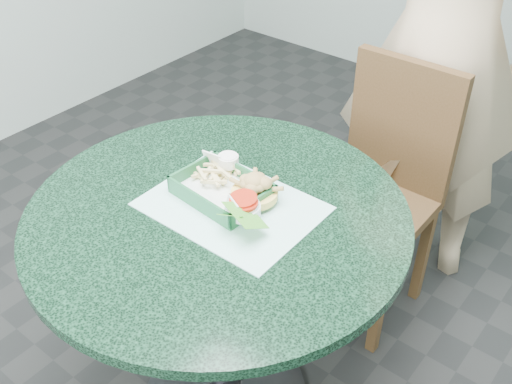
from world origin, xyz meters
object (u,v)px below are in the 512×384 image
Objects in this scene: food_basket at (223,198)px; crab_sandwich at (255,191)px; cafe_table at (220,265)px; dining_chair at (384,178)px; sauce_ramekin at (225,166)px.

crab_sandwich is at bearing 28.94° from food_basket.
dining_chair is at bearing 80.71° from cafe_table.
dining_chair is at bearing 83.77° from crab_sandwich.
cafe_table is at bearing -62.12° from food_basket.
dining_chair is 0.67m from sauce_ramekin.
crab_sandwich is at bearing -16.05° from sauce_ramekin.
crab_sandwich is 2.13× the size of sauce_ramekin.
dining_chair is 3.97× the size of food_basket.
dining_chair is at bearing 70.68° from sauce_ramekin.
food_basket reaches higher than cafe_table.
crab_sandwich is 0.14m from sauce_ramekin.
food_basket is (-0.03, 0.05, 0.19)m from cafe_table.
sauce_ramekin is (-0.09, 0.13, 0.22)m from cafe_table.
dining_chair reaches higher than cafe_table.
food_basket is at bearing -151.06° from crab_sandwich.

